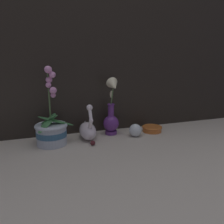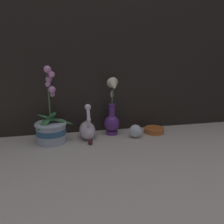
{
  "view_description": "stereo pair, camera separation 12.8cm",
  "coord_description": "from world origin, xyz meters",
  "px_view_note": "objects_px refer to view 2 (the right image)",
  "views": [
    {
      "loc": [
        -0.37,
        -1.06,
        0.45
      ],
      "look_at": [
        0.03,
        0.13,
        0.15
      ],
      "focal_mm": 35.0,
      "sensor_mm": 36.0,
      "label": 1
    },
    {
      "loc": [
        -0.24,
        -1.09,
        0.45
      ],
      "look_at": [
        0.03,
        0.13,
        0.15
      ],
      "focal_mm": 35.0,
      "sensor_mm": 36.0,
      "label": 2
    }
  ],
  "objects_px": {
    "amber_dish": "(154,130)",
    "glass_sphere": "(135,131)",
    "orchid_potted_plant": "(51,128)",
    "swan_figurine": "(87,129)",
    "blue_vase": "(112,115)"
  },
  "relations": [
    {
      "from": "amber_dish",
      "to": "glass_sphere",
      "type": "bearing_deg",
      "value": -160.46
    },
    {
      "from": "orchid_potted_plant",
      "to": "swan_figurine",
      "type": "relative_size",
      "value": 1.94
    },
    {
      "from": "amber_dish",
      "to": "orchid_potted_plant",
      "type": "bearing_deg",
      "value": -177.86
    },
    {
      "from": "blue_vase",
      "to": "glass_sphere",
      "type": "height_order",
      "value": "blue_vase"
    },
    {
      "from": "orchid_potted_plant",
      "to": "glass_sphere",
      "type": "xyz_separation_m",
      "value": [
        0.48,
        -0.03,
        -0.04
      ]
    },
    {
      "from": "glass_sphere",
      "to": "amber_dish",
      "type": "xyz_separation_m",
      "value": [
        0.14,
        0.05,
        -0.02
      ]
    },
    {
      "from": "orchid_potted_plant",
      "to": "swan_figurine",
      "type": "height_order",
      "value": "orchid_potted_plant"
    },
    {
      "from": "swan_figurine",
      "to": "blue_vase",
      "type": "relative_size",
      "value": 0.62
    },
    {
      "from": "blue_vase",
      "to": "amber_dish",
      "type": "relative_size",
      "value": 2.78
    },
    {
      "from": "blue_vase",
      "to": "amber_dish",
      "type": "bearing_deg",
      "value": -6.15
    },
    {
      "from": "swan_figurine",
      "to": "glass_sphere",
      "type": "bearing_deg",
      "value": -9.69
    },
    {
      "from": "blue_vase",
      "to": "amber_dish",
      "type": "distance_m",
      "value": 0.29
    },
    {
      "from": "amber_dish",
      "to": "swan_figurine",
      "type": "bearing_deg",
      "value": -179.74
    },
    {
      "from": "swan_figurine",
      "to": "blue_vase",
      "type": "xyz_separation_m",
      "value": [
        0.16,
        0.03,
        0.07
      ]
    },
    {
      "from": "orchid_potted_plant",
      "to": "blue_vase",
      "type": "xyz_separation_m",
      "value": [
        0.36,
        0.05,
        0.04
      ]
    }
  ]
}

